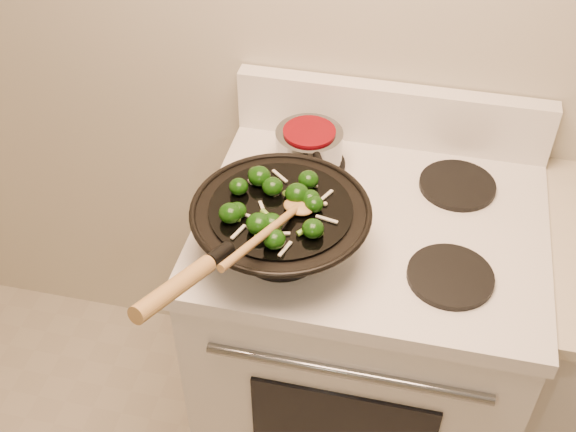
# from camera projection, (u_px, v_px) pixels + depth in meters

# --- Properties ---
(stove) EXTENTS (0.78, 0.67, 1.08)m
(stove) POSITION_uv_depth(u_px,v_px,m) (360.00, 340.00, 1.94)
(stove) COLOR white
(stove) RESTS_ON ground
(wok) EXTENTS (0.38, 0.60, 0.23)m
(wok) POSITION_uv_depth(u_px,v_px,m) (280.00, 227.00, 1.50)
(wok) COLOR black
(wok) RESTS_ON stove
(stirfry) EXTENTS (0.24, 0.25, 0.04)m
(stirfry) POSITION_uv_depth(u_px,v_px,m) (274.00, 203.00, 1.45)
(stirfry) COLOR #0F3307
(stirfry) RESTS_ON wok
(wooden_spoon) EXTENTS (0.13, 0.29, 0.08)m
(wooden_spoon) POSITION_uv_depth(u_px,v_px,m) (278.00, 223.00, 1.40)
(wooden_spoon) COLOR #A57841
(wooden_spoon) RESTS_ON wok
(saucepan) EXTENTS (0.16, 0.25, 0.10)m
(saucepan) POSITION_uv_depth(u_px,v_px,m) (309.00, 147.00, 1.73)
(saucepan) COLOR gray
(saucepan) RESTS_ON stove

